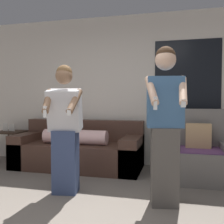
{
  "coord_description": "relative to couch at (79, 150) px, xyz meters",
  "views": [
    {
      "loc": [
        1.02,
        -2.07,
        1.17
      ],
      "look_at": [
        0.27,
        0.91,
        1.03
      ],
      "focal_mm": 42.0,
      "sensor_mm": 36.0,
      "label": 1
    }
  ],
  "objects": [
    {
      "name": "side_table",
      "position": [
        -1.46,
        0.2,
        0.19
      ],
      "size": [
        0.51,
        0.47,
        0.72
      ],
      "color": "#332319",
      "rests_on": "ground_plane"
    },
    {
      "name": "couch",
      "position": [
        0.0,
        0.0,
        0.0
      ],
      "size": [
        2.18,
        0.9,
        0.81
      ],
      "color": "#472D23",
      "rests_on": "ground_plane"
    },
    {
      "name": "armchair",
      "position": [
        1.96,
        -0.18,
        0.04
      ],
      "size": [
        0.99,
        0.84,
        1.03
      ],
      "color": "slate",
      "rests_on": "ground_plane"
    },
    {
      "name": "person_right",
      "position": [
        1.53,
        -1.3,
        0.61
      ],
      "size": [
        0.46,
        0.5,
        1.76
      ],
      "color": "#56514C",
      "rests_on": "ground_plane"
    },
    {
      "name": "person_left",
      "position": [
        0.3,
        -1.23,
        0.51
      ],
      "size": [
        0.46,
        0.54,
        1.6
      ],
      "color": "#384770",
      "rests_on": "ground_plane"
    },
    {
      "name": "wall_back",
      "position": [
        0.67,
        0.49,
        1.05
      ],
      "size": [
        6.2,
        0.07,
        2.7
      ],
      "color": "silver",
      "rests_on": "ground_plane"
    }
  ]
}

